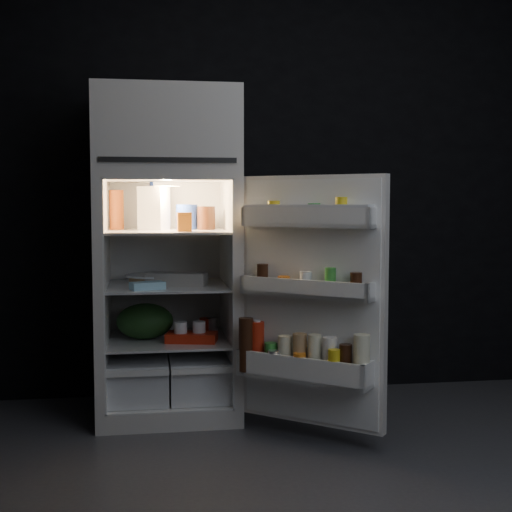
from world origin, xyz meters
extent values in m
cube|color=#46464B|center=(0.00, 0.00, 0.00)|extent=(4.00, 3.40, 0.00)
cube|color=black|center=(0.00, 1.70, 1.35)|extent=(4.00, 0.00, 2.70)
cube|color=silver|center=(-0.74, 1.30, 0.05)|extent=(0.76, 0.70, 0.10)
cube|color=silver|center=(-1.09, 1.30, 0.70)|extent=(0.05, 0.70, 1.20)
cube|color=silver|center=(-0.38, 1.30, 0.70)|extent=(0.05, 0.70, 1.20)
cube|color=white|center=(-0.74, 1.62, 0.70)|extent=(0.66, 0.05, 1.20)
cube|color=silver|center=(-0.74, 1.30, 1.33)|extent=(0.76, 0.70, 0.06)
cube|color=silver|center=(-0.74, 1.30, 1.57)|extent=(0.76, 0.70, 0.42)
cube|color=black|center=(-0.74, 0.95, 1.39)|extent=(0.68, 0.01, 0.02)
cube|color=white|center=(-1.06, 1.28, 0.70)|extent=(0.01, 0.65, 1.20)
cube|color=white|center=(-0.41, 1.28, 0.70)|extent=(0.01, 0.65, 1.20)
cube|color=white|center=(-0.74, 1.28, 1.30)|extent=(0.66, 0.65, 0.01)
cube|color=white|center=(-0.74, 1.28, 0.10)|extent=(0.66, 0.65, 0.01)
cube|color=white|center=(-0.74, 1.28, 1.02)|extent=(0.65, 0.63, 0.01)
cube|color=white|center=(-0.74, 1.28, 0.72)|extent=(0.65, 0.63, 0.01)
cube|color=white|center=(-0.74, 1.28, 0.42)|extent=(0.65, 0.63, 0.01)
cube|color=white|center=(-0.90, 1.30, 0.22)|extent=(0.32, 0.59, 0.22)
cube|color=white|center=(-0.57, 1.30, 0.22)|extent=(0.32, 0.59, 0.22)
cube|color=white|center=(-0.90, 0.97, 0.31)|extent=(0.32, 0.02, 0.03)
cube|color=white|center=(-0.57, 0.97, 0.31)|extent=(0.32, 0.02, 0.03)
cube|color=#FFE5B2|center=(-0.74, 1.23, 1.28)|extent=(0.14, 0.14, 0.02)
cube|color=silver|center=(-0.05, 0.73, 0.70)|extent=(0.61, 0.53, 1.22)
cube|color=white|center=(-0.07, 0.70, 0.70)|extent=(0.56, 0.47, 1.18)
cube|color=white|center=(-0.10, 0.67, 1.07)|extent=(0.58, 0.51, 0.02)
cube|color=white|center=(-0.12, 0.64, 1.11)|extent=(0.53, 0.45, 0.10)
cube|color=white|center=(0.16, 0.46, 1.11)|extent=(0.07, 0.08, 0.10)
cube|color=white|center=(-0.35, 0.88, 1.11)|extent=(0.07, 0.08, 0.10)
cube|color=white|center=(-0.10, 0.67, 0.73)|extent=(0.59, 0.51, 0.02)
cube|color=white|center=(-0.13, 0.64, 0.77)|extent=(0.53, 0.45, 0.09)
cube|color=white|center=(0.15, 0.46, 0.77)|extent=(0.08, 0.09, 0.09)
cube|color=white|center=(-0.35, 0.88, 0.77)|extent=(0.08, 0.09, 0.09)
cube|color=white|center=(-0.11, 0.65, 0.33)|extent=(0.61, 0.54, 0.02)
cube|color=white|center=(-0.15, 0.61, 0.38)|extent=(0.53, 0.45, 0.13)
cube|color=white|center=(0.14, 0.44, 0.38)|extent=(0.11, 0.12, 0.13)
cube|color=white|center=(-0.37, 0.86, 0.38)|extent=(0.11, 0.12, 0.13)
cube|color=white|center=(-0.10, 0.67, 1.16)|extent=(0.56, 0.49, 0.02)
cylinder|color=yellow|center=(0.04, 0.56, 1.14)|extent=(0.08, 0.08, 0.12)
cylinder|color=#338C33|center=(-0.07, 0.65, 1.13)|extent=(0.08, 0.08, 0.09)
cylinder|color=yellow|center=(-0.23, 0.79, 1.13)|extent=(0.08, 0.08, 0.11)
cylinder|color=black|center=(0.10, 0.50, 0.80)|extent=(0.08, 0.08, 0.11)
cylinder|color=#338C33|center=(0.00, 0.58, 0.81)|extent=(0.07, 0.07, 0.13)
cylinder|color=silver|center=(-0.10, 0.67, 0.80)|extent=(0.08, 0.08, 0.10)
cylinder|color=orange|center=(-0.19, 0.74, 0.78)|extent=(0.08, 0.08, 0.08)
cylinder|color=black|center=(-0.28, 0.82, 0.81)|extent=(0.08, 0.08, 0.13)
cylinder|color=beige|center=(0.12, 0.46, 0.46)|extent=(0.11, 0.11, 0.24)
cylinder|color=black|center=(0.06, 0.51, 0.43)|extent=(0.08, 0.08, 0.18)
cylinder|color=white|center=(0.00, 0.56, 0.44)|extent=(0.10, 0.10, 0.21)
cylinder|color=beige|center=(-0.07, 0.61, 0.45)|extent=(0.09, 0.09, 0.21)
cylinder|color=tan|center=(-0.13, 0.67, 0.44)|extent=(0.10, 0.10, 0.21)
cylinder|color=beige|center=(-0.19, 0.72, 0.44)|extent=(0.10, 0.10, 0.19)
cylinder|color=#338C33|center=(-0.25, 0.77, 0.41)|extent=(0.09, 0.09, 0.15)
cylinder|color=red|center=(-0.31, 0.82, 0.46)|extent=(0.10, 0.10, 0.25)
cylinder|color=yellow|center=(0.00, 0.51, 0.42)|extent=(0.08, 0.08, 0.16)
cylinder|color=orange|center=(-0.14, 0.62, 0.40)|extent=(0.08, 0.08, 0.12)
cylinder|color=silver|center=(-0.25, 0.71, 0.40)|extent=(0.08, 0.08, 0.12)
cylinder|color=black|center=(-0.37, 0.81, 0.47)|extent=(0.10, 0.10, 0.27)
cylinder|color=white|center=(-0.31, 0.82, 0.58)|extent=(0.05, 0.05, 0.02)
cube|color=white|center=(-0.81, 1.32, 1.15)|extent=(0.18, 0.18, 0.24)
cylinder|color=#2040B1|center=(-0.63, 1.36, 1.10)|extent=(0.13, 0.13, 0.14)
cylinder|color=black|center=(-0.52, 1.31, 1.09)|extent=(0.11, 0.11, 0.13)
cylinder|color=#CE5C21|center=(-1.01, 1.40, 1.14)|extent=(0.08, 0.08, 0.22)
cube|color=orange|center=(-0.65, 1.10, 1.08)|extent=(0.08, 0.06, 0.10)
cube|color=gray|center=(-0.69, 1.23, 0.76)|extent=(0.34, 0.21, 0.07)
cylinder|color=tan|center=(-0.82, 1.36, 0.75)|extent=(0.32, 0.32, 0.04)
cube|color=#99D2EC|center=(-0.85, 1.07, 0.75)|extent=(0.19, 0.14, 0.04)
cube|color=beige|center=(-0.59, 1.41, 0.75)|extent=(0.13, 0.12, 0.05)
ellipsoid|color=#193815|center=(-0.86, 1.29, 0.52)|extent=(0.38, 0.35, 0.20)
cube|color=red|center=(-0.62, 1.16, 0.45)|extent=(0.29, 0.20, 0.05)
cylinder|color=red|center=(-0.52, 1.39, 0.47)|extent=(0.08, 0.08, 0.09)
cylinder|color=silver|center=(-0.49, 1.39, 0.47)|extent=(0.09, 0.09, 0.09)
camera|label=1|loc=(-0.85, -2.65, 1.18)|focal=50.00mm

